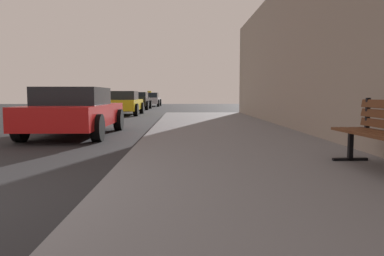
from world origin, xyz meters
The scene contains 5 objects.
sidewalk centered at (4.00, 0.00, 0.07)m, with size 4.00×32.00×0.15m, color slate.
car_red centered at (0.03, 6.51, 0.65)m, with size 1.99×4.31×1.27m.
car_yellow centered at (-0.39, 16.52, 0.64)m, with size 1.99×4.05×1.27m.
car_black centered at (-0.54, 24.06, 0.64)m, with size 1.92×4.18×1.27m.
car_silver centered at (-0.28, 31.42, 0.65)m, with size 2.03×4.37×1.43m.
Camera 1 is at (2.90, -3.27, 1.08)m, focal length 34.26 mm.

